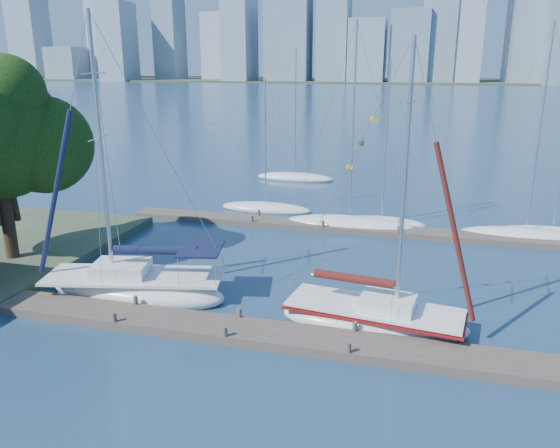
# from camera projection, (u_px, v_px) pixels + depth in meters

# --- Properties ---
(ground) EXTENTS (700.00, 700.00, 0.00)m
(ground) POSITION_uv_depth(u_px,v_px,m) (233.00, 335.00, 22.95)
(ground) COLOR navy
(ground) RESTS_ON ground
(near_dock) EXTENTS (26.00, 2.00, 0.40)m
(near_dock) POSITION_uv_depth(u_px,v_px,m) (233.00, 330.00, 22.89)
(near_dock) COLOR #463C33
(near_dock) RESTS_ON ground
(far_dock) EXTENTS (30.00, 1.80, 0.36)m
(far_dock) POSITION_uv_depth(u_px,v_px,m) (339.00, 227.00, 37.22)
(far_dock) COLOR #463C33
(far_dock) RESTS_ON ground
(far_shore) EXTENTS (800.00, 100.00, 1.50)m
(far_shore) POSITION_uv_depth(u_px,v_px,m) (417.00, 81.00, 319.26)
(far_shore) COLOR #38472D
(far_shore) RESTS_ON ground
(sailboat_navy) EXTENTS (9.65, 4.89, 13.85)m
(sailboat_navy) POSITION_uv_depth(u_px,v_px,m) (135.00, 276.00, 26.52)
(sailboat_navy) COLOR white
(sailboat_navy) RESTS_ON ground
(sailboat_maroon) EXTENTS (8.32, 3.67, 12.53)m
(sailboat_maroon) POSITION_uv_depth(u_px,v_px,m) (375.00, 305.00, 23.40)
(sailboat_maroon) COLOR white
(sailboat_maroon) RESTS_ON ground
(bg_boat_1) EXTENTS (7.36, 3.77, 10.15)m
(bg_boat_1) POSITION_uv_depth(u_px,v_px,m) (266.00, 208.00, 41.94)
(bg_boat_1) COLOR white
(bg_boat_1) RESTS_ON ground
(bg_boat_2) EXTENTS (9.11, 5.79, 13.92)m
(bg_boat_2) POSITION_uv_depth(u_px,v_px,m) (349.00, 224.00, 37.63)
(bg_boat_2) COLOR white
(bg_boat_2) RESTS_ON ground
(bg_boat_3) EXTENTS (6.40, 3.38, 11.62)m
(bg_boat_3) POSITION_uv_depth(u_px,v_px,m) (381.00, 223.00, 37.98)
(bg_boat_3) COLOR white
(bg_boat_3) RESTS_ON ground
(bg_boat_4) EXTENTS (8.44, 3.25, 13.66)m
(bg_boat_4) POSITION_uv_depth(u_px,v_px,m) (526.00, 235.00, 35.26)
(bg_boat_4) COLOR white
(bg_boat_4) RESTS_ON ground
(bg_boat_5) EXTENTS (7.35, 2.13, 12.52)m
(bg_boat_5) POSITION_uv_depth(u_px,v_px,m) (552.00, 234.00, 35.64)
(bg_boat_5) COLOR white
(bg_boat_5) RESTS_ON ground
(bg_boat_6) EXTENTS (7.60, 2.40, 12.48)m
(bg_boat_6) POSITION_uv_depth(u_px,v_px,m) (295.00, 177.00, 52.95)
(bg_boat_6) COLOR white
(bg_boat_6) RESTS_ON ground
(skyline) EXTENTS (503.10, 51.31, 111.13)m
(skyline) POSITION_uv_depth(u_px,v_px,m) (472.00, 12.00, 275.32)
(skyline) COLOR #8297A8
(skyline) RESTS_ON ground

